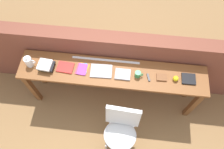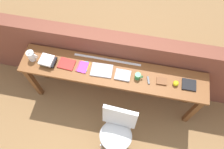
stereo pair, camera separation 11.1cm
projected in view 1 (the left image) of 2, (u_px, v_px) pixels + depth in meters
The scene contains 16 objects.
ground_plane at pixel (110, 114), 3.51m from camera, with size 40.00×40.00×0.00m, color olive.
brick_wall_back at pixel (115, 61), 3.28m from camera, with size 6.00×0.20×1.18m, color brown.
sideboard at pixel (112, 77), 2.99m from camera, with size 2.50×0.44×0.88m.
chair_white_moulded at pixel (121, 129), 2.88m from camera, with size 0.47×0.48×0.89m.
pitcher_white at pixel (29, 62), 2.85m from camera, with size 0.14×0.10×0.18m.
book_stack_leftmost at pixel (46, 66), 2.86m from camera, with size 0.21×0.18×0.09m.
magazine_cycling at pixel (65, 67), 2.89m from camera, with size 0.21×0.16×0.02m, color red.
pamphlet_pile_colourful at pixel (82, 69), 2.88m from camera, with size 0.18×0.20×0.01m.
book_open_centre at pixel (101, 71), 2.86m from camera, with size 0.28×0.20×0.02m, color #9E9EA3.
book_grey_hardcover at pixel (123, 74), 2.84m from camera, with size 0.20×0.16×0.03m, color #9E9EA3.
mug at pixel (138, 74), 2.80m from camera, with size 0.11×0.08×0.09m.
multitool_folded at pixel (148, 77), 2.82m from camera, with size 0.02×0.11×0.02m, color black.
leather_journal_brown at pixel (162, 77), 2.82m from camera, with size 0.13×0.10×0.02m, color brown.
sports_ball_small at pixel (176, 79), 2.78m from camera, with size 0.07×0.07×0.07m, color yellow.
book_repair_rightmost at pixel (189, 79), 2.81m from camera, with size 0.18×0.16×0.02m, color black.
ruler_metal_back_edge at pixel (106, 60), 2.95m from camera, with size 0.92×0.03×0.00m, color silver.
Camera 1 is at (0.14, -1.05, 3.41)m, focal length 35.00 mm.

